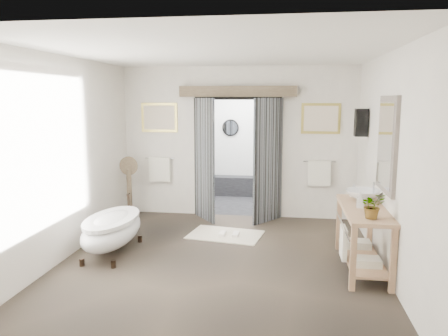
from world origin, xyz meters
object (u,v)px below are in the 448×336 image
at_px(rug, 225,235).
at_px(basin, 363,196).
at_px(vanity, 361,232).
at_px(clawfoot_tub, 112,229).

bearing_deg(rug, basin, -22.13).
distance_m(vanity, basin, 0.55).
height_order(clawfoot_tub, basin, basin).
height_order(clawfoot_tub, rug, clawfoot_tub).
xyz_separation_m(vanity, basin, (0.06, 0.34, 0.43)).
xyz_separation_m(clawfoot_tub, vanity, (3.56, -0.08, 0.14)).
bearing_deg(rug, vanity, -30.50).
bearing_deg(clawfoot_tub, vanity, -1.35).
bearing_deg(clawfoot_tub, basin, 4.08).
bearing_deg(rug, clawfoot_tub, -144.43).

